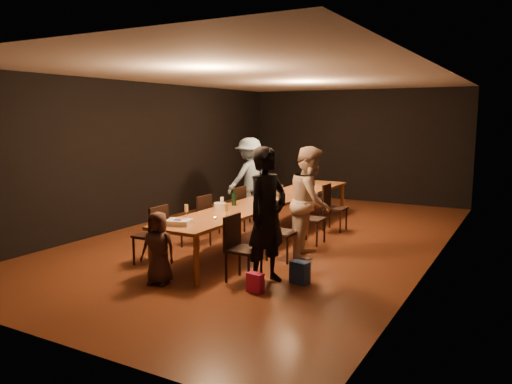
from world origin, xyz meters
The scene contains 30 objects.
ground centered at (0.00, 0.00, 0.00)m, with size 10.00×10.00×0.00m, color #4D2313.
room_shell centered at (0.00, 0.00, 2.08)m, with size 6.04×10.04×3.02m.
table centered at (0.00, 0.00, 0.70)m, with size 0.90×6.00×0.75m.
chair_right_0 centered at (0.85, -2.40, 0.47)m, with size 0.42×0.42×0.93m, color black, non-canonical shape.
chair_right_1 centered at (0.85, -1.20, 0.47)m, with size 0.42×0.42×0.93m, color black, non-canonical shape.
chair_right_2 centered at (0.85, 0.00, 0.47)m, with size 0.42×0.42×0.93m, color black, non-canonical shape.
chair_right_3 centered at (0.85, 1.20, 0.47)m, with size 0.42×0.42×0.93m, color black, non-canonical shape.
chair_left_0 centered at (-0.85, -2.40, 0.47)m, with size 0.42×0.42×0.93m, color black, non-canonical shape.
chair_left_1 centered at (-0.85, -1.20, 0.47)m, with size 0.42×0.42×0.93m, color black, non-canonical shape.
chair_left_2 centered at (-0.85, 0.00, 0.47)m, with size 0.42×0.42×0.93m, color black, non-canonical shape.
chair_left_3 centered at (-0.85, 1.20, 0.47)m, with size 0.42×0.42×0.93m, color black, non-canonical shape.
woman_birthday centered at (1.15, -2.29, 0.94)m, with size 0.69×0.45×1.89m, color black.
woman_tan centered at (1.15, -0.77, 0.91)m, with size 0.88×0.69×1.81m, color beige.
man_blue centered at (-1.36, 1.60, 0.90)m, with size 1.17×0.67×1.81m, color #86AED0.
child centered at (-0.12, -3.06, 0.50)m, with size 0.49×0.32×1.01m, color #402A23.
gift_bag_red centered at (1.21, -2.72, 0.13)m, with size 0.22×0.12×0.26m, color #DD2166.
gift_bag_blue centered at (1.57, -2.11, 0.16)m, with size 0.25×0.17×0.31m, color #234697.
birthday_cake centered at (-0.08, -2.64, 0.79)m, with size 0.40×0.36×0.08m.
plate_stack centered at (-0.24, -1.35, 0.81)m, with size 0.20×0.20×0.11m, color white.
champagne_bottle centered at (-0.23, -0.92, 0.92)m, with size 0.08×0.08×0.34m, color black, non-canonical shape.
ice_bucket centered at (-0.03, 0.40, 0.85)m, with size 0.19×0.19×0.21m, color #A9A9AE.
wineglass_0 centered at (-0.29, -2.19, 0.85)m, with size 0.06×0.06×0.21m, color beige, non-canonical shape.
wineglass_1 centered at (0.19, -1.83, 0.85)m, with size 0.06×0.06×0.21m, color beige, non-canonical shape.
wineglass_2 centered at (-0.21, -1.33, 0.85)m, with size 0.06×0.06×0.21m, color silver, non-canonical shape.
wineglass_3 centered at (0.27, -0.34, 0.85)m, with size 0.06×0.06×0.21m, color beige, non-canonical shape.
wineglass_4 centered at (-0.23, 0.52, 0.85)m, with size 0.06×0.06×0.21m, color silver, non-canonical shape.
wineglass_5 centered at (0.20, 0.84, 0.85)m, with size 0.06×0.06×0.21m, color silver, non-canonical shape.
tealight_near centered at (0.15, -2.08, 0.77)m, with size 0.05×0.05×0.03m, color #B2B7B2.
tealight_mid centered at (0.15, 0.09, 0.77)m, with size 0.05×0.05×0.03m, color #B2B7B2.
tealight_far centered at (0.15, 1.77, 0.77)m, with size 0.05×0.05×0.03m, color #B2B7B2.
Camera 1 is at (4.29, -8.18, 2.29)m, focal length 35.00 mm.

